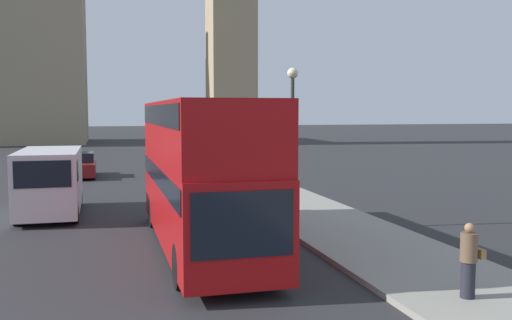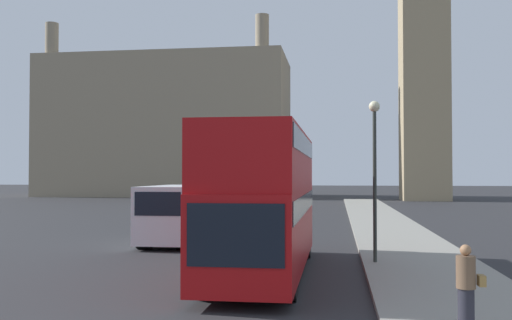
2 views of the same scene
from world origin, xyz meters
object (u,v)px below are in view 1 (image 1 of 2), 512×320
at_px(red_double_decker_bus, 201,168).
at_px(street_lamp, 292,121).
at_px(white_van, 50,181).
at_px(parked_sedan, 80,166).
at_px(pedestrian, 469,260).

xyz_separation_m(red_double_decker_bus, street_lamp, (3.37, 1.87, 1.27)).
distance_m(white_van, street_lamp, 9.64).
height_order(red_double_decker_bus, parked_sedan, red_double_decker_bus).
bearing_deg(street_lamp, white_van, 149.11).
height_order(white_van, pedestrian, white_van).
bearing_deg(red_double_decker_bus, white_van, 124.93).
bearing_deg(red_double_decker_bus, pedestrian, -53.76).
bearing_deg(red_double_decker_bus, street_lamp, 29.02).
relative_size(white_van, street_lamp, 1.02).
distance_m(red_double_decker_bus, street_lamp, 4.06).
height_order(red_double_decker_bus, pedestrian, red_double_decker_bus).
bearing_deg(white_van, red_double_decker_bus, -55.07).
distance_m(red_double_decker_bus, pedestrian, 7.72).
bearing_deg(pedestrian, street_lamp, 97.94).
xyz_separation_m(red_double_decker_bus, pedestrian, (4.48, -6.12, -1.43)).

